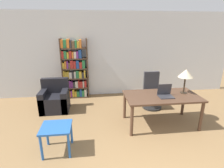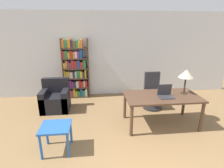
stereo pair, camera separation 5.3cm
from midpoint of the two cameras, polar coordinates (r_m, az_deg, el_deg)
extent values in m
cube|color=silver|center=(5.83, 0.75, 9.53)|extent=(8.00, 0.06, 2.70)
cube|color=#4C3323|center=(4.14, 15.59, -3.83)|extent=(1.67, 0.90, 0.04)
cylinder|color=#4C3323|center=(3.73, 6.09, -11.93)|extent=(0.07, 0.07, 0.69)
cylinder|color=#4C3323|center=(4.33, 26.83, -9.49)|extent=(0.07, 0.07, 0.69)
cylinder|color=#4C3323|center=(4.41, 3.83, -6.95)|extent=(0.07, 0.07, 0.69)
cylinder|color=#4C3323|center=(4.93, 21.94, -5.55)|extent=(0.07, 0.07, 0.69)
cube|color=#2D2D33|center=(4.05, 16.82, -3.96)|extent=(0.32, 0.26, 0.02)
cube|color=#2D2D33|center=(4.10, 16.40, -1.65)|extent=(0.32, 0.05, 0.25)
cube|color=navy|center=(4.11, 16.37, -1.61)|extent=(0.29, 0.04, 0.22)
cylinder|color=#2D2319|center=(4.44, 21.95, -2.63)|extent=(0.15, 0.15, 0.01)
cylinder|color=#2D2319|center=(4.38, 22.24, -0.26)|extent=(0.04, 0.04, 0.37)
cone|color=#C6B793|center=(4.31, 22.67, 3.26)|extent=(0.34, 0.34, 0.19)
cylinder|color=black|center=(5.21, 12.55, -7.27)|extent=(0.54, 0.54, 0.04)
cylinder|color=#262626|center=(5.13, 12.69, -5.36)|extent=(0.06, 0.06, 0.34)
cube|color=#2D2D33|center=(5.05, 12.86, -3.07)|extent=(0.46, 0.46, 0.10)
cube|color=#2D2D33|center=(5.12, 12.40, 1.03)|extent=(0.44, 0.08, 0.54)
cube|color=#2356A3|center=(3.37, -18.25, -13.28)|extent=(0.53, 0.50, 0.04)
cylinder|color=#2356A3|center=(3.40, -22.52, -18.79)|extent=(0.04, 0.04, 0.48)
cylinder|color=#2356A3|center=(3.30, -14.36, -19.04)|extent=(0.04, 0.04, 0.48)
cylinder|color=#2356A3|center=(3.73, -20.83, -14.97)|extent=(0.04, 0.04, 0.48)
cylinder|color=#2356A3|center=(3.65, -13.55, -15.06)|extent=(0.04, 0.04, 0.48)
cube|color=black|center=(5.09, -18.36, -5.86)|extent=(0.74, 0.66, 0.45)
cube|color=black|center=(5.17, -18.32, -0.36)|extent=(0.74, 0.16, 0.41)
cube|color=black|center=(5.13, -21.60, -5.16)|extent=(0.16, 0.66, 0.60)
cube|color=black|center=(5.01, -15.20, -5.03)|extent=(0.16, 0.66, 0.60)
cube|color=#4C3828|center=(5.74, -16.10, 4.62)|extent=(0.04, 0.28, 1.90)
cube|color=#4C3828|center=(5.66, -8.23, 4.97)|extent=(0.04, 0.28, 1.90)
cube|color=#4C3828|center=(5.96, -11.61, -3.94)|extent=(0.78, 0.28, 0.04)
cube|color=#2D7F47|center=(5.95, -15.04, -2.71)|extent=(0.05, 0.24, 0.26)
cube|color=#B72D28|center=(5.94, -14.42, -2.80)|extent=(0.05, 0.24, 0.24)
cube|color=orange|center=(5.94, -13.82, -2.86)|extent=(0.06, 0.24, 0.22)
cube|color=#7F338C|center=(5.93, -13.24, -2.84)|extent=(0.05, 0.24, 0.22)
cube|color=gold|center=(5.92, -12.67, -2.68)|extent=(0.06, 0.24, 0.25)
cube|color=gold|center=(5.92, -11.97, -2.93)|extent=(0.06, 0.24, 0.19)
cube|color=#2D7F47|center=(5.92, -11.20, -2.94)|extent=(0.09, 0.24, 0.18)
cube|color=#234C99|center=(5.90, -10.38, -2.60)|extent=(0.07, 0.24, 0.25)
cube|color=#2D7F47|center=(5.90, -9.63, -2.78)|extent=(0.07, 0.24, 0.21)
cube|color=silver|center=(5.89, -8.86, -2.58)|extent=(0.07, 0.24, 0.24)
cube|color=#4C3828|center=(5.85, -11.80, -1.06)|extent=(0.78, 0.28, 0.04)
cube|color=#333338|center=(5.85, -15.23, 0.01)|extent=(0.06, 0.24, 0.22)
cube|color=brown|center=(5.84, -14.52, 0.08)|extent=(0.08, 0.24, 0.23)
cube|color=#7F338C|center=(5.83, -13.76, 0.12)|extent=(0.06, 0.24, 0.23)
cube|color=#7F338C|center=(5.83, -13.10, -0.03)|extent=(0.06, 0.24, 0.19)
cube|color=#333338|center=(5.82, -12.43, -0.06)|extent=(0.06, 0.24, 0.18)
cube|color=silver|center=(5.81, -11.67, 0.06)|extent=(0.08, 0.24, 0.20)
cube|color=#B72D28|center=(5.80, -10.96, 0.23)|extent=(0.04, 0.24, 0.23)
cube|color=#B72D28|center=(5.80, -10.26, 0.07)|extent=(0.09, 0.24, 0.19)
cube|color=silver|center=(5.80, -9.54, 0.16)|extent=(0.04, 0.24, 0.21)
cube|color=#B72D28|center=(5.79, -8.90, 0.21)|extent=(0.07, 0.24, 0.21)
cube|color=#4C3828|center=(5.76, -12.00, 1.92)|extent=(0.78, 0.28, 0.04)
cube|color=gold|center=(5.77, -15.55, 3.15)|extent=(0.05, 0.24, 0.25)
cube|color=gold|center=(5.76, -14.91, 2.99)|extent=(0.06, 0.24, 0.21)
cube|color=gold|center=(5.75, -14.30, 3.01)|extent=(0.05, 0.24, 0.21)
cube|color=silver|center=(5.75, -13.56, 2.94)|extent=(0.08, 0.24, 0.19)
cube|color=#333338|center=(5.74, -12.80, 3.03)|extent=(0.06, 0.24, 0.20)
cube|color=silver|center=(5.73, -12.18, 3.13)|extent=(0.05, 0.24, 0.22)
cube|color=#2D7F47|center=(5.72, -11.42, 3.29)|extent=(0.08, 0.24, 0.24)
cube|color=gold|center=(5.72, -10.51, 3.19)|extent=(0.08, 0.24, 0.22)
cube|color=#333338|center=(5.71, -9.72, 3.08)|extent=(0.06, 0.24, 0.19)
cube|color=gold|center=(5.70, -9.15, 3.46)|extent=(0.05, 0.24, 0.26)
cube|color=#4C3828|center=(5.68, -12.20, 4.98)|extent=(0.78, 0.28, 0.04)
cube|color=gold|center=(5.70, -15.72, 5.89)|extent=(0.06, 0.24, 0.18)
cube|color=orange|center=(5.69, -15.09, 6.16)|extent=(0.06, 0.24, 0.23)
cube|color=#7F338C|center=(5.68, -14.48, 6.19)|extent=(0.05, 0.24, 0.23)
cube|color=brown|center=(5.68, -13.92, 5.99)|extent=(0.05, 0.24, 0.18)
cube|color=#B72D28|center=(5.66, -13.19, 6.36)|extent=(0.09, 0.24, 0.25)
cube|color=#B72D28|center=(5.66, -12.28, 6.28)|extent=(0.07, 0.24, 0.23)
cube|color=#234C99|center=(5.65, -11.40, 6.42)|extent=(0.09, 0.24, 0.25)
cube|color=#B72D28|center=(5.65, -10.43, 6.20)|extent=(0.08, 0.24, 0.19)
cube|color=#2D7F47|center=(5.64, -9.50, 6.54)|extent=(0.09, 0.24, 0.25)
cube|color=#4C3828|center=(5.62, -12.41, 8.12)|extent=(0.78, 0.28, 0.04)
cube|color=#B72D28|center=(5.65, -15.98, 9.23)|extent=(0.07, 0.24, 0.22)
cube|color=#2D7F47|center=(5.64, -15.20, 9.29)|extent=(0.08, 0.24, 0.23)
cube|color=gold|center=(5.63, -14.40, 9.14)|extent=(0.06, 0.24, 0.19)
cube|color=#B72D28|center=(5.62, -13.64, 9.36)|extent=(0.08, 0.24, 0.22)
cube|color=orange|center=(5.61, -12.89, 9.29)|extent=(0.05, 0.24, 0.20)
cube|color=silver|center=(5.60, -12.18, 9.36)|extent=(0.07, 0.24, 0.21)
cube|color=#7F338C|center=(5.60, -11.47, 9.43)|extent=(0.06, 0.24, 0.21)
cube|color=#234C99|center=(5.59, -10.64, 9.70)|extent=(0.09, 0.24, 0.26)
cube|color=#4C3828|center=(5.58, -12.63, 11.31)|extent=(0.78, 0.28, 0.04)
cube|color=orange|center=(5.61, -16.25, 12.51)|extent=(0.07, 0.24, 0.24)
cube|color=#2D7F47|center=(5.60, -15.35, 12.56)|extent=(0.09, 0.24, 0.24)
cube|color=orange|center=(5.59, -14.40, 12.72)|extent=(0.08, 0.24, 0.26)
cube|color=#333338|center=(5.58, -13.59, 12.56)|extent=(0.05, 0.24, 0.22)
cube|color=brown|center=(5.57, -12.77, 12.52)|extent=(0.09, 0.24, 0.20)
cube|color=#2D7F47|center=(5.56, -11.96, 12.67)|extent=(0.06, 0.24, 0.22)
cube|color=gold|center=(5.56, -11.27, 12.50)|extent=(0.06, 0.24, 0.18)
cube|color=orange|center=(5.55, -10.57, 12.87)|extent=(0.06, 0.24, 0.25)
camera|label=1|loc=(0.03, -90.38, -0.12)|focal=28.00mm
camera|label=2|loc=(0.03, 89.62, 0.12)|focal=28.00mm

